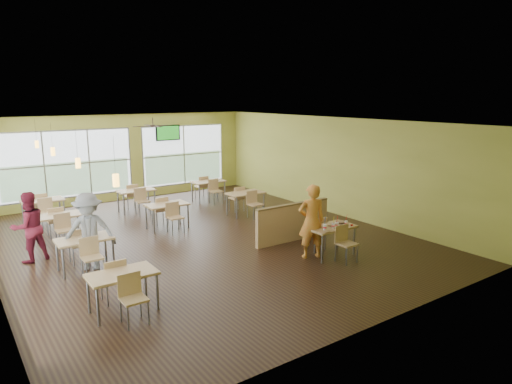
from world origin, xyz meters
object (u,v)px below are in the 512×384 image
half_wall_divider (293,222)px  food_basket (341,222)px  man_plaid (311,221)px  main_table (331,231)px

half_wall_divider → food_basket: half_wall_divider is taller
half_wall_divider → food_basket: size_ratio=10.04×
half_wall_divider → man_plaid: bearing=-110.5°
man_plaid → food_basket: 0.88m
main_table → food_basket: (0.38, 0.04, 0.15)m
half_wall_divider → main_table: bearing=-90.0°
main_table → half_wall_divider: bearing=90.0°
main_table → half_wall_divider: size_ratio=0.63×
main_table → man_plaid: 0.58m
half_wall_divider → food_basket: bearing=-74.8°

